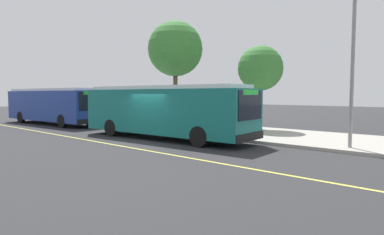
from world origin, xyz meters
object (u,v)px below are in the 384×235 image
Objects in this scene: transit_bus_main at (165,110)px; transit_bus_second at (53,105)px; route_sign_post at (215,103)px; waiting_bench at (196,121)px.

transit_bus_second is (-13.39, -0.02, 0.00)m from transit_bus_main.
waiting_bench is at bearing 149.81° from route_sign_post.
route_sign_post is (14.88, 2.66, 0.34)m from transit_bus_second.
route_sign_post reaches higher than waiting_bench.
transit_bus_main is 13.39m from transit_bus_second.
transit_bus_second is at bearing -159.82° from waiting_bench.
transit_bus_main is 3.89× the size of route_sign_post.
transit_bus_second is 12.74m from waiting_bench.
route_sign_post is at bearing 60.54° from transit_bus_main.
transit_bus_main is at bearing -71.41° from waiting_bench.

